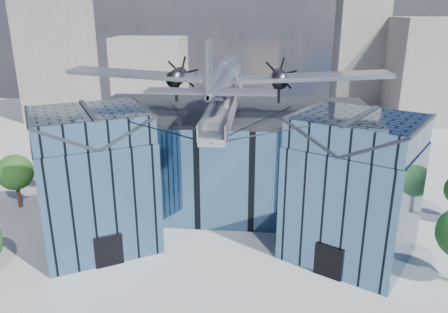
{
  "coord_description": "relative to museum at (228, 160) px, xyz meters",
  "views": [
    {
      "loc": [
        3.26,
        -33.57,
        19.28
      ],
      "look_at": [
        0.0,
        2.0,
        7.2
      ],
      "focal_mm": 35.0,
      "sensor_mm": 36.0,
      "label": 1
    }
  ],
  "objects": [
    {
      "name": "tree_side_w",
      "position": [
        -21.3,
        -0.67,
        -1.75
      ],
      "size": [
        3.79,
        3.79,
        5.6
      ],
      "rotation": [
        0.0,
        0.0,
        0.06
      ],
      "color": "#341E15",
      "rests_on": "ground"
    },
    {
      "name": "bg_towers",
      "position": [
        1.45,
        44.67,
        4.47
      ],
      "size": [
        77.0,
        24.5,
        26.0
      ],
      "color": "slate",
      "rests_on": "ground"
    },
    {
      "name": "museum",
      "position": [
        0.0,
        0.0,
        0.0
      ],
      "size": [
        32.88,
        24.5,
        17.6
      ],
      "color": "#466C90",
      "rests_on": "ground"
    },
    {
      "name": "ground_plane",
      "position": [
        -0.0,
        -5.82,
        -5.54
      ],
      "size": [
        120.0,
        120.0,
        0.0
      ],
      "primitive_type": "plane",
      "color": "gray"
    }
  ]
}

